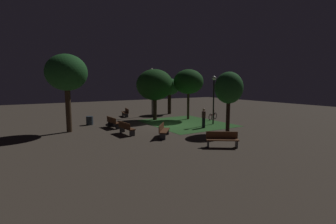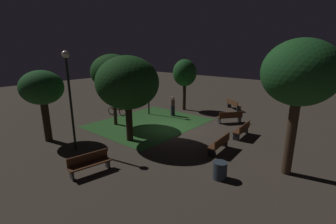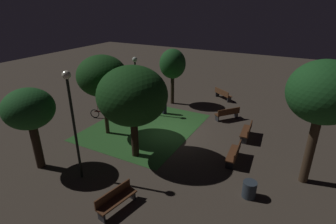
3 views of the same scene
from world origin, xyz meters
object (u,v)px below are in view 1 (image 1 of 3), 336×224
(lamp_post_plaza_west, at_px, (214,91))
(bench_front_right, at_px, (222,139))
(tree_right_canopy, at_px, (67,73))
(bench_back_row, at_px, (113,122))
(tree_back_right, at_px, (155,85))
(lamp_post_path_center, at_px, (152,84))
(bench_corner, at_px, (126,112))
(bench_front_left, at_px, (126,128))
(bench_path_side, at_px, (163,130))
(trash_bin, at_px, (90,121))
(tree_left_canopy, at_px, (229,88))
(tree_near_wall, at_px, (169,87))
(pedestrian, at_px, (204,118))
(tree_back_left, at_px, (188,82))
(bicycle, at_px, (213,116))

(lamp_post_plaza_west, bearing_deg, bench_front_right, -38.10)
(tree_right_canopy, bearing_deg, bench_back_row, 88.25)
(tree_right_canopy, bearing_deg, tree_back_right, 102.79)
(lamp_post_path_center, bearing_deg, bench_corner, -107.34)
(bench_front_left, height_order, bench_path_side, same)
(tree_right_canopy, relative_size, trash_bin, 7.65)
(tree_right_canopy, distance_m, tree_left_canopy, 11.89)
(tree_right_canopy, bearing_deg, tree_near_wall, 113.05)
(tree_right_canopy, xyz_separation_m, trash_bin, (-2.31, 2.02, -3.97))
(lamp_post_path_center, xyz_separation_m, pedestrian, (8.65, 0.23, -2.63))
(tree_left_canopy, relative_size, lamp_post_path_center, 0.85)
(tree_back_left, relative_size, tree_left_canopy, 1.12)
(tree_right_canopy, distance_m, bicycle, 13.84)
(tree_left_canopy, bearing_deg, bench_path_side, -101.77)
(bench_front_left, distance_m, lamp_post_path_center, 10.27)
(bench_back_row, relative_size, bench_path_side, 1.08)
(bench_back_row, xyz_separation_m, tree_near_wall, (-5.16, 8.56, 2.64))
(bench_back_row, relative_size, bench_corner, 0.98)
(lamp_post_plaza_west, distance_m, bicycle, 3.67)
(bench_corner, height_order, tree_back_left, tree_back_left)
(bicycle, bearing_deg, tree_back_right, -120.50)
(bench_front_right, bearing_deg, tree_back_right, 172.30)
(bench_front_right, bearing_deg, tree_left_canopy, 130.84)
(bench_front_left, relative_size, bench_corner, 0.99)
(tree_near_wall, bearing_deg, bench_path_side, -33.42)
(bench_back_row, xyz_separation_m, pedestrian, (3.84, 6.32, 0.37))
(bench_path_side, xyz_separation_m, tree_back_left, (-5.65, 6.16, 3.27))
(tree_right_canopy, height_order, tree_back_left, tree_right_canopy)
(bench_front_right, relative_size, lamp_post_plaza_west, 0.41)
(trash_bin, xyz_separation_m, pedestrian, (6.24, 7.62, 0.48))
(lamp_post_path_center, height_order, pedestrian, lamp_post_path_center)
(bench_path_side, height_order, tree_back_left, tree_back_left)
(bench_corner, height_order, pedestrian, pedestrian)
(lamp_post_path_center, distance_m, trash_bin, 8.37)
(bench_path_side, xyz_separation_m, bench_front_right, (3.93, 1.59, 0.00))
(bench_path_side, height_order, lamp_post_plaza_west, lamp_post_plaza_west)
(tree_left_canopy, bearing_deg, tree_back_left, 169.70)
(bench_corner, relative_size, tree_back_right, 0.37)
(bench_back_row, distance_m, tree_back_right, 6.07)
(lamp_post_path_center, xyz_separation_m, trash_bin, (2.41, -7.39, -3.11))
(bench_corner, xyz_separation_m, bicycle, (6.64, 6.60, -0.14))
(bench_front_left, xyz_separation_m, trash_bin, (-5.30, -1.30, -0.11))
(trash_bin, bearing_deg, bench_corner, 125.54)
(lamp_post_path_center, distance_m, pedestrian, 9.04)
(bench_front_left, relative_size, bench_path_side, 1.08)
(tree_back_left, relative_size, trash_bin, 6.66)
(bench_front_right, distance_m, tree_back_right, 11.40)
(tree_right_canopy, height_order, lamp_post_plaza_west, tree_right_canopy)
(lamp_post_plaza_west, height_order, pedestrian, lamp_post_plaza_west)
(bench_corner, height_order, bicycle, bicycle)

